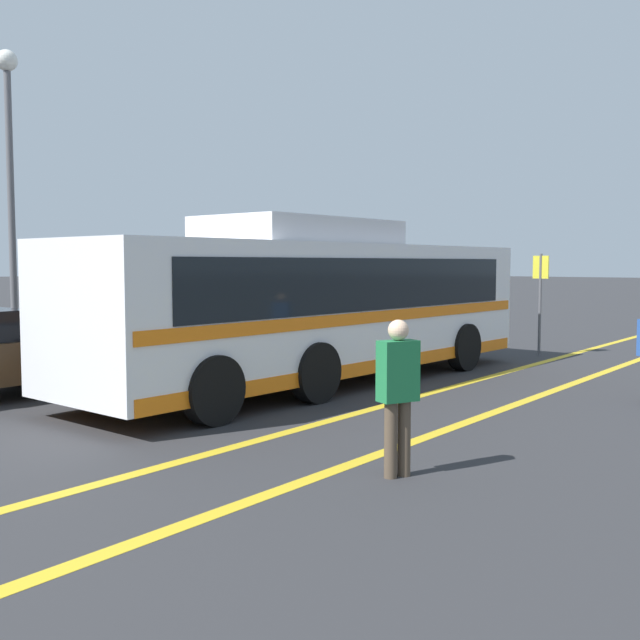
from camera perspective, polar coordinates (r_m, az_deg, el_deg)
ground_plane at (r=15.35m, az=1.40°, el=-4.17°), size 220.00×220.00×0.00m
lane_strip_0 at (r=13.03m, az=7.69°, el=-5.73°), size 30.53×0.20×0.01m
lane_strip_1 at (r=12.31m, az=14.23°, el=-6.42°), size 30.53×0.20×0.01m
curb_strip at (r=17.87m, az=-13.24°, el=-2.83°), size 38.53×0.36×0.15m
transit_bus at (r=14.07m, az=-0.05°, el=1.28°), size 10.93×3.08×3.08m
parked_car_2 at (r=17.32m, az=-5.63°, el=-0.89°), size 4.03×2.14×1.40m
pedestrian_1 at (r=7.99m, az=5.95°, el=-5.18°), size 0.47×0.37×1.68m
bus_stop_sign at (r=19.16m, az=16.43°, el=2.10°), size 0.07×0.40×2.51m
street_lamp at (r=16.78m, az=-22.56°, el=11.16°), size 0.43×0.43×6.57m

